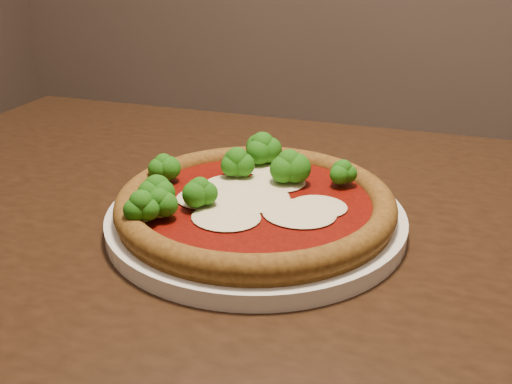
% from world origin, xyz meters
% --- Properties ---
extents(dining_table, '(1.23, 0.77, 0.75)m').
position_xyz_m(dining_table, '(0.14, -0.25, 0.65)').
color(dining_table, black).
rests_on(dining_table, floor).
extents(plate, '(0.32, 0.32, 0.02)m').
position_xyz_m(plate, '(0.10, -0.26, 0.76)').
color(plate, silver).
rests_on(plate, dining_table).
extents(pizza, '(0.30, 0.30, 0.06)m').
position_xyz_m(pizza, '(0.10, -0.27, 0.78)').
color(pizza, brown).
rests_on(pizza, plate).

